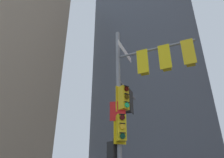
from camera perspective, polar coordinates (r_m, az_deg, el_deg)
The scene contains 2 objects.
building_mid_block at distance 38.54m, azimuth 9.64°, elevation 12.29°, with size 13.62×13.62×52.60m, color #4C5460.
signal_pole_assembly at distance 9.12m, azimuth 6.01°, elevation -5.34°, with size 3.94×3.16×8.91m.
Camera 1 is at (2.96, -8.06, 1.92)m, focal length 35.47 mm.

